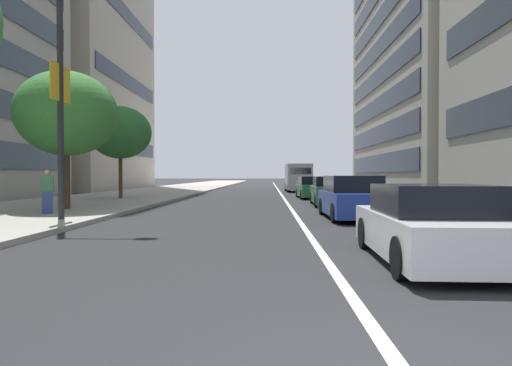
{
  "coord_description": "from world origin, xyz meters",
  "views": [
    {
      "loc": [
        -2.85,
        1.01,
        1.48
      ],
      "look_at": [
        17.33,
        1.57,
        1.12
      ],
      "focal_mm": 31.06,
      "sensor_mm": 36.0,
      "label": 1
    }
  ],
  "objects": [
    {
      "name": "sidewalk_right_plaza",
      "position": [
        30.0,
        10.39,
        0.07
      ],
      "size": [
        160.0,
        8.15,
        0.15
      ],
      "primitive_type": "cube",
      "color": "#A39E93",
      "rests_on": "ground"
    },
    {
      "name": "lane_centre_stripe",
      "position": [
        35.0,
        0.0,
        0.0
      ],
      "size": [
        110.0,
        0.16,
        0.01
      ],
      "primitive_type": "cube",
      "color": "silver",
      "rests_on": "ground"
    },
    {
      "name": "car_approaching_light",
      "position": [
        4.7,
        -1.74,
        0.62
      ],
      "size": [
        4.17,
        1.98,
        1.32
      ],
      "rotation": [
        0.0,
        0.0,
        -0.03
      ],
      "color": "silver",
      "rests_on": "ground"
    },
    {
      "name": "car_lead_in_lane",
      "position": [
        12.29,
        -1.84,
        0.69
      ],
      "size": [
        4.39,
        1.87,
        1.46
      ],
      "rotation": [
        0.0,
        0.0,
        0.01
      ],
      "color": "navy",
      "rests_on": "ground"
    },
    {
      "name": "car_mid_block_traffic",
      "position": [
        18.9,
        -2.1,
        0.67
      ],
      "size": [
        4.74,
        2.01,
        1.42
      ],
      "rotation": [
        0.0,
        0.0,
        -0.03
      ],
      "color": "#236038",
      "rests_on": "ground"
    },
    {
      "name": "car_far_down_avenue",
      "position": [
        25.54,
        -1.83,
        0.67
      ],
      "size": [
        4.69,
        1.92,
        1.4
      ],
      "rotation": [
        0.0,
        0.0,
        0.02
      ],
      "color": "#236038",
      "rests_on": "ground"
    },
    {
      "name": "delivery_van_ahead",
      "position": [
        36.84,
        -1.67,
        1.32
      ],
      "size": [
        5.11,
        2.24,
        2.46
      ],
      "rotation": [
        0.0,
        0.0,
        0.01
      ],
      "color": "#B7B7BC",
      "rests_on": "ground"
    },
    {
      "name": "street_lamp_with_banners",
      "position": [
        10.34,
        6.94,
        5.09
      ],
      "size": [
        1.26,
        2.37,
        8.36
      ],
      "color": "#232326",
      "rests_on": "sidewalk_right_plaza"
    },
    {
      "name": "street_tree_far_plaza",
      "position": [
        14.24,
        8.88,
        3.88
      ],
      "size": [
        3.86,
        3.86,
        5.37
      ],
      "color": "#473323",
      "rests_on": "sidewalk_right_plaza"
    },
    {
      "name": "street_tree_mid_sidewalk",
      "position": [
        22.68,
        9.61,
        3.96
      ],
      "size": [
        3.57,
        3.57,
        5.33
      ],
      "color": "#473323",
      "rests_on": "sidewalk_right_plaza"
    },
    {
      "name": "pedestrian_on_plaza",
      "position": [
        12.12,
        8.6,
        0.91
      ],
      "size": [
        0.39,
        0.47,
        1.52
      ],
      "rotation": [
        0.0,
        0.0,
        0.37
      ],
      "color": "#33478C",
      "rests_on": "sidewalk_right_plaza"
    },
    {
      "name": "office_tower_near_left",
      "position": [
        34.72,
        -17.03,
        15.49
      ],
      "size": [
        22.73,
        17.57,
        30.99
      ],
      "color": "#B7B2A3",
      "rests_on": "ground"
    }
  ]
}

